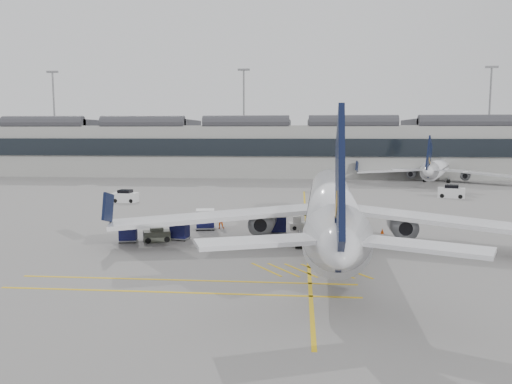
# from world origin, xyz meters

# --- Properties ---
(ground) EXTENTS (220.00, 220.00, 0.00)m
(ground) POSITION_xyz_m (0.00, 0.00, 0.00)
(ground) COLOR gray
(ground) RESTS_ON ground
(terminal) EXTENTS (200.00, 20.45, 12.40)m
(terminal) POSITION_xyz_m (0.00, 71.93, 6.14)
(terminal) COLOR #9E9E99
(terminal) RESTS_ON ground
(light_masts) EXTENTS (113.00, 0.60, 25.45)m
(light_masts) POSITION_xyz_m (-1.67, 86.00, 14.49)
(light_masts) COLOR slate
(light_masts) RESTS_ON ground
(apron_markings) EXTENTS (0.25, 60.00, 0.01)m
(apron_markings) POSITION_xyz_m (10.00, 10.00, 0.01)
(apron_markings) COLOR gold
(apron_markings) RESTS_ON ground
(airliner_main) EXTENTS (37.82, 41.38, 11.00)m
(airliner_main) POSITION_xyz_m (12.04, 1.40, 3.23)
(airliner_main) COLOR silver
(airliner_main) RESTS_ON ground
(airliner_far) EXTENTS (29.32, 32.45, 9.08)m
(airliner_far) POSITION_xyz_m (36.02, 58.55, 2.67)
(airliner_far) COLOR silver
(airliner_far) RESTS_ON ground
(belt_loader) EXTENTS (4.23, 1.88, 1.68)m
(belt_loader) POSITION_xyz_m (9.86, 8.22, 0.49)
(belt_loader) COLOR #B8B6AE
(belt_loader) RESTS_ON ground
(baggage_cart_a) EXTENTS (1.92, 1.69, 1.76)m
(baggage_cart_a) POSITION_xyz_m (7.19, 5.47, 0.94)
(baggage_cart_a) COLOR gray
(baggage_cart_a) RESTS_ON ground
(baggage_cart_b) EXTENTS (2.13, 1.86, 1.99)m
(baggage_cart_b) POSITION_xyz_m (0.04, 6.94, 1.07)
(baggage_cart_b) COLOR gray
(baggage_cart_b) RESTS_ON ground
(baggage_cart_c) EXTENTS (1.78, 1.55, 1.67)m
(baggage_cart_c) POSITION_xyz_m (-1.33, 2.05, 0.89)
(baggage_cart_c) COLOR gray
(baggage_cart_c) RESTS_ON ground
(baggage_cart_d) EXTENTS (1.81, 1.59, 1.68)m
(baggage_cart_d) POSITION_xyz_m (-5.62, 0.77, 0.90)
(baggage_cart_d) COLOR gray
(baggage_cart_d) RESTS_ON ground
(ramp_agent_a) EXTENTS (0.76, 0.69, 1.74)m
(ramp_agent_a) POSITION_xyz_m (4.96, 9.61, 0.87)
(ramp_agent_a) COLOR #FF550D
(ramp_agent_a) RESTS_ON ground
(ramp_agent_b) EXTENTS (0.87, 0.71, 1.68)m
(ramp_agent_b) POSITION_xyz_m (1.41, 7.73, 0.84)
(ramp_agent_b) COLOR orange
(ramp_agent_b) RESTS_ON ground
(pushback_tug) EXTENTS (2.59, 2.11, 1.26)m
(pushback_tug) POSITION_xyz_m (-3.20, 1.23, 0.56)
(pushback_tug) COLOR #464A3F
(pushback_tug) RESTS_ON ground
(safety_cone_nose) EXTENTS (0.37, 0.37, 0.52)m
(safety_cone_nose) POSITION_xyz_m (7.07, 20.07, 0.26)
(safety_cone_nose) COLOR #F24C0A
(safety_cone_nose) RESTS_ON ground
(safety_cone_engine) EXTENTS (0.35, 0.35, 0.49)m
(safety_cone_engine) POSITION_xyz_m (17.13, 6.41, 0.25)
(safety_cone_engine) COLOR #F24C0A
(safety_cone_engine) RESTS_ON ground
(service_van_left) EXTENTS (3.43, 1.87, 1.71)m
(service_van_left) POSITION_xyz_m (-14.62, 25.29, 0.77)
(service_van_left) COLOR silver
(service_van_left) RESTS_ON ground
(service_van_mid) EXTENTS (2.13, 3.45, 1.66)m
(service_van_mid) POSITION_xyz_m (13.25, 37.09, 0.74)
(service_van_mid) COLOR silver
(service_van_mid) RESTS_ON ground
(service_van_right) EXTENTS (4.12, 2.87, 1.92)m
(service_van_right) POSITION_xyz_m (31.54, 34.13, 0.86)
(service_van_right) COLOR silver
(service_van_right) RESTS_ON ground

